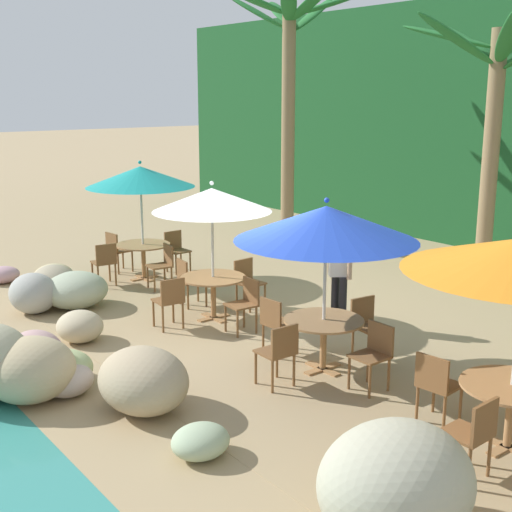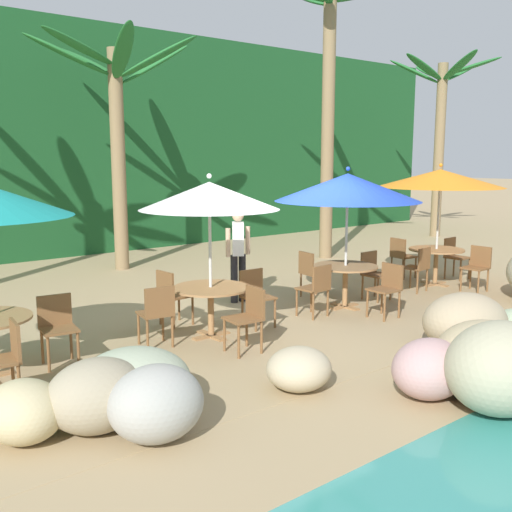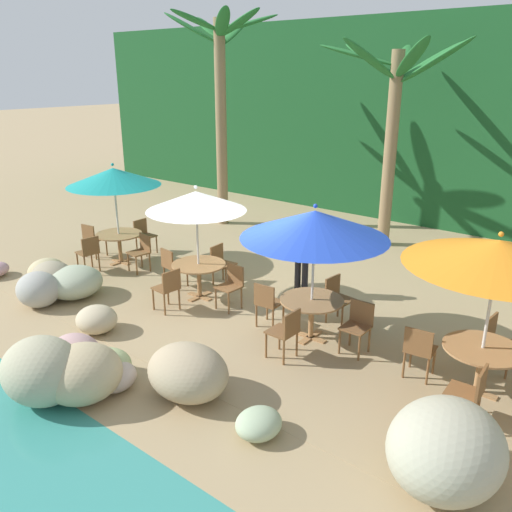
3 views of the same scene
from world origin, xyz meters
TOP-DOWN VIEW (x-y plane):
  - ground_plane at (0.00, 0.00)m, footprint 120.00×120.00m
  - terrace_deck at (0.00, 0.00)m, footprint 18.00×5.20m
  - foliage_backdrop at (0.00, 9.00)m, footprint 28.00×2.40m
  - rock_seawall at (0.54, -2.88)m, footprint 12.76×3.48m
  - umbrella_teal at (-4.33, 0.12)m, footprint 2.18×2.18m
  - dining_table_teal at (-4.33, 0.12)m, footprint 1.10×1.10m
  - chair_teal_seaward at (-3.48, 0.09)m, footprint 0.47×0.48m
  - chair_teal_inland at (-4.45, 0.96)m, footprint 0.44×0.43m
  - chair_teal_left at (-5.17, -0.07)m, footprint 0.47×0.47m
  - chair_teal_right at (-4.34, -0.74)m, footprint 0.47×0.47m
  - umbrella_white at (-1.34, -0.19)m, footprint 1.98×1.98m
  - dining_table_white at (-1.34, -0.19)m, footprint 1.10×1.10m
  - chair_white_seaward at (-0.49, -0.15)m, footprint 0.44×0.45m
  - chair_white_inland at (-1.50, 0.65)m, footprint 0.46×0.45m
  - chair_white_left at (-2.20, -0.15)m, footprint 0.48×0.49m
  - chair_white_right at (-1.32, -1.04)m, footprint 0.46×0.45m
  - umbrella_blue at (1.43, -0.24)m, footprint 2.47×2.47m
  - dining_table_blue at (1.43, -0.24)m, footprint 1.10×1.10m
  - chair_blue_seaward at (2.27, -0.14)m, footprint 0.42×0.43m
  - chair_blue_inland at (1.43, 0.61)m, footprint 0.47×0.46m
  - chair_blue_left at (0.58, -0.40)m, footprint 0.45×0.46m
  - chair_blue_right at (1.50, -1.09)m, footprint 0.43×0.43m
  - umbrella_orange at (4.23, -0.14)m, footprint 2.49×2.49m
  - dining_table_orange at (4.23, -0.14)m, footprint 1.10×1.10m
  - chair_orange_inland at (4.21, 0.72)m, footprint 0.46×0.45m
  - chair_orange_left at (3.39, -0.32)m, footprint 0.47×0.47m
  - chair_orange_right at (4.36, -0.98)m, footprint 0.45×0.44m
  - palm_tree_nearest at (-4.75, 4.34)m, footprint 3.23×3.28m
  - palm_tree_second at (0.02, 5.46)m, footprint 3.76×3.75m
  - waiter_in_white at (0.23, 1.23)m, footprint 0.52×0.39m

SIDE VIEW (x-z plane):
  - ground_plane at x=0.00m, z-range 0.00..0.00m
  - terrace_deck at x=0.00m, z-range 0.00..0.01m
  - rock_seawall at x=0.54m, z-range -0.13..0.91m
  - chair_teal_seaward at x=-3.48m, z-range 0.08..0.95m
  - chair_teal_inland at x=-4.45m, z-range 0.08..0.95m
  - chair_teal_left at x=-5.17m, z-range 0.08..0.95m
  - chair_teal_right at x=-4.34m, z-range 0.08..0.95m
  - chair_white_seaward at x=-0.49m, z-range 0.08..0.95m
  - chair_white_inland at x=-1.50m, z-range 0.08..0.95m
  - chair_white_left at x=-2.20m, z-range 0.08..0.95m
  - chair_white_right at x=-1.32m, z-range 0.08..0.95m
  - chair_blue_seaward at x=2.27m, z-range 0.08..0.95m
  - chair_blue_inland at x=1.43m, z-range 0.08..0.95m
  - chair_blue_left at x=0.58m, z-range 0.08..0.95m
  - chair_blue_right at x=1.50m, z-range 0.08..0.95m
  - chair_orange_inland at x=4.21m, z-range 0.08..0.95m
  - chair_orange_left at x=3.39m, z-range 0.08..0.95m
  - chair_orange_right at x=4.36m, z-range 0.08..0.95m
  - dining_table_teal at x=-4.33m, z-range 0.24..0.98m
  - dining_table_white at x=-1.34m, z-range 0.24..0.98m
  - dining_table_blue at x=1.43m, z-range 0.24..0.98m
  - dining_table_orange at x=4.23m, z-range 0.24..0.98m
  - waiter_in_white at x=0.23m, z-range 0.14..1.84m
  - umbrella_white at x=-1.34m, z-range 0.87..3.22m
  - umbrella_blue at x=1.43m, z-range 0.86..3.28m
  - umbrella_teal at x=-4.33m, z-range 0.90..3.34m
  - umbrella_orange at x=4.23m, z-range 0.93..3.38m
  - foliage_backdrop at x=0.00m, z-range 0.00..6.00m
  - palm_tree_second at x=0.02m, z-range 1.08..6.30m
  - palm_tree_nearest at x=-4.75m, z-range 1.15..7.19m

